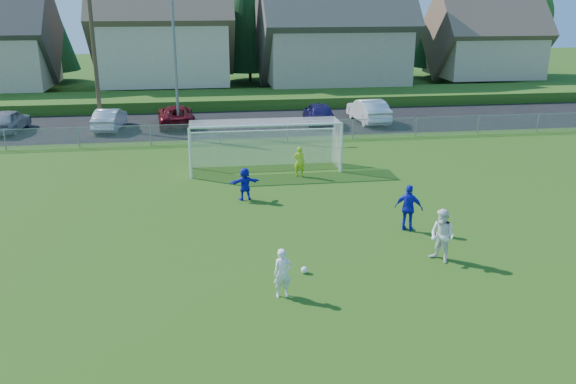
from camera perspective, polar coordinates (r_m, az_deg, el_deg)
name	(u,v)px	position (r m, az deg, el deg)	size (l,w,h in m)	color
ground	(333,341)	(15.98, 4.25, -13.74)	(160.00, 160.00, 0.00)	#193D0C
asphalt_lot	(247,123)	(41.70, -3.88, 6.45)	(60.00, 60.00, 0.00)	black
grass_embankment	(239,99)	(48.99, -4.60, 8.66)	(70.00, 6.00, 0.80)	#1E420F
soccer_ball	(304,270)	(19.37, 1.55, -7.30)	(0.22, 0.22, 0.22)	white
player_white_a	(283,273)	(17.71, -0.50, -7.60)	(0.54, 0.35, 1.47)	white
player_white_b	(442,236)	(20.50, 14.23, -4.00)	(0.87, 0.68, 1.79)	white
player_blue_a	(409,208)	(22.90, 11.23, -1.48)	(1.03, 0.43, 1.75)	#1419BE
player_blue_b	(245,184)	(25.93, -4.06, 0.78)	(1.31, 0.42, 1.42)	#1419BE
goalkeeper	(299,162)	(29.24, 1.07, 2.87)	(0.53, 0.35, 1.46)	#B9DC19
car_a	(8,120)	(42.74, -24.70, 6.10)	(1.70, 4.24, 1.44)	gray
car_b	(110,119)	(41.16, -16.34, 6.58)	(1.45, 4.17, 1.37)	silver
car_c	(176,115)	(41.35, -10.44, 7.05)	(2.27, 4.93, 1.37)	#5C0A13
car_e	(319,113)	(41.36, 2.90, 7.41)	(1.75, 4.36, 1.48)	#19154C
car_f	(368,111)	(42.19, 7.53, 7.57)	(1.68, 4.82, 1.59)	silver
soccer_goal	(265,137)	(30.21, -2.20, 5.12)	(7.42, 1.90, 2.50)	white
chainlink_fence	(254,131)	(36.21, -3.20, 5.68)	(52.06, 0.06, 1.20)	gray
streetlight	(176,53)	(39.41, -10.47, 12.63)	(1.38, 0.18, 9.00)	slate
utility_pole	(94,48)	(40.87, -17.72, 12.71)	(1.60, 0.26, 10.00)	#473321
houses_row	(254,6)	(55.93, -3.22, 17.00)	(53.90, 11.45, 13.27)	tan
tree_row	(239,9)	(62.12, -4.65, 16.69)	(65.98, 12.36, 13.80)	#382616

